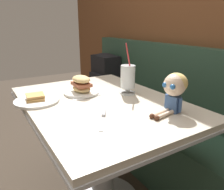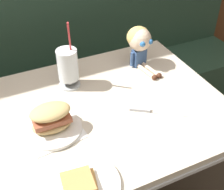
{
  "view_description": "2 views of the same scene",
  "coord_description": "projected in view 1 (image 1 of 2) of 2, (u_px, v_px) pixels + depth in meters",
  "views": [
    {
      "loc": [
        1.06,
        -0.4,
        1.17
      ],
      "look_at": [
        0.05,
        0.22,
        0.78
      ],
      "focal_mm": 35.79,
      "sensor_mm": 36.0,
      "label": 1
    },
    {
      "loc": [
        -0.33,
        -0.7,
        1.56
      ],
      "look_at": [
        0.07,
        0.16,
        0.81
      ],
      "focal_mm": 49.21,
      "sensor_mm": 36.0,
      "label": 2
    }
  ],
  "objects": [
    {
      "name": "milkshake_glass",
      "position": [
        128.0,
        78.0,
        1.38
      ],
      "size": [
        0.1,
        0.1,
        0.31
      ],
      "color": "silver",
      "rests_on": "diner_table"
    },
    {
      "name": "wood_panel_wall",
      "position": [
        209.0,
        18.0,
        1.57
      ],
      "size": [
        4.4,
        0.08,
        2.4
      ],
      "primitive_type": "cube",
      "color": "brown",
      "rests_on": "ground"
    },
    {
      "name": "seated_doll",
      "position": [
        174.0,
        87.0,
        1.08
      ],
      "size": [
        0.13,
        0.23,
        0.2
      ],
      "color": "#385689",
      "rests_on": "diner_table"
    },
    {
      "name": "toast_plate",
      "position": [
        37.0,
        100.0,
        1.26
      ],
      "size": [
        0.25,
        0.25,
        0.04
      ],
      "color": "white",
      "rests_on": "diner_table"
    },
    {
      "name": "butter_knife",
      "position": [
        103.0,
        115.0,
        1.07
      ],
      "size": [
        0.21,
        0.15,
        0.01
      ],
      "color": "silver",
      "rests_on": "diner_table"
    },
    {
      "name": "booth_bench",
      "position": [
        173.0,
        137.0,
        1.72
      ],
      "size": [
        2.6,
        0.48,
        1.0
      ],
      "color": "#233D2D",
      "rests_on": "ground"
    },
    {
      "name": "sandwich_plate",
      "position": [
        81.0,
        87.0,
        1.39
      ],
      "size": [
        0.22,
        0.22,
        0.12
      ],
      "color": "white",
      "rests_on": "diner_table"
    },
    {
      "name": "diner_table",
      "position": [
        102.0,
        131.0,
        1.34
      ],
      "size": [
        1.11,
        0.81,
        0.74
      ],
      "color": "beige",
      "rests_on": "ground"
    },
    {
      "name": "backpack",
      "position": [
        105.0,
        71.0,
        2.43
      ],
      "size": [
        0.3,
        0.25,
        0.41
      ],
      "color": "black",
      "rests_on": "booth_bench"
    }
  ]
}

